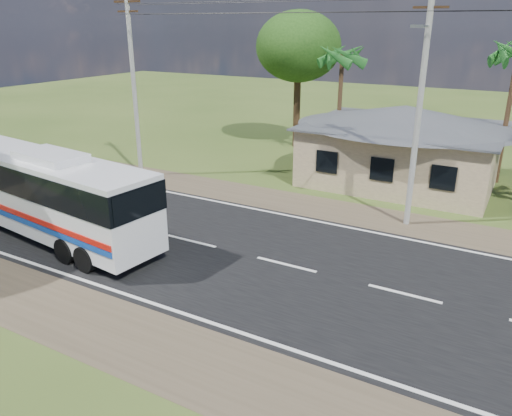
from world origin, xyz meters
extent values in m
plane|color=#334A1A|center=(0.00, 0.00, 0.00)|extent=(120.00, 120.00, 0.00)
cube|color=black|center=(0.00, 0.00, 0.01)|extent=(120.00, 10.00, 0.02)
cube|color=brown|center=(0.00, 6.50, 0.01)|extent=(120.00, 3.00, 0.01)
cube|color=brown|center=(0.00, -6.50, 0.01)|extent=(120.00, 3.00, 0.01)
cube|color=silver|center=(0.00, 4.70, 0.03)|extent=(120.00, 0.15, 0.01)
cube|color=silver|center=(0.00, -4.70, 0.03)|extent=(120.00, 0.15, 0.01)
cube|color=silver|center=(0.00, 0.00, 0.03)|extent=(120.00, 0.15, 0.01)
cube|color=tan|center=(1.00, 13.00, 1.60)|extent=(10.00, 8.00, 3.20)
cube|color=#4C4F54|center=(1.00, 13.00, 3.25)|extent=(10.60, 8.60, 0.10)
pyramid|color=#4C4F54|center=(1.00, 13.00, 4.40)|extent=(12.40, 10.00, 1.20)
cube|color=black|center=(-2.00, 8.98, 1.70)|extent=(1.20, 0.08, 1.20)
cube|color=black|center=(1.00, 8.98, 1.70)|extent=(1.20, 0.08, 1.20)
cube|color=black|center=(4.00, 8.98, 1.70)|extent=(1.20, 0.08, 1.20)
cylinder|color=#9E9E99|center=(-13.00, 6.50, 5.50)|extent=(0.26, 0.26, 11.00)
cube|color=#341F13|center=(-13.00, 6.50, 9.80)|extent=(1.80, 0.12, 0.12)
cube|color=#341F13|center=(-13.00, 6.50, 9.30)|extent=(1.40, 0.10, 0.10)
cylinder|color=#9E9E99|center=(3.00, 6.50, 5.50)|extent=(0.26, 0.26, 11.00)
cube|color=#341F13|center=(3.00, 6.50, 9.30)|extent=(1.40, 0.10, 0.10)
cylinder|color=gray|center=(3.00, 5.50, 8.60)|extent=(0.08, 2.00, 0.08)
cube|color=gray|center=(3.00, 4.50, 8.60)|extent=(0.50, 0.18, 0.12)
cylinder|color=black|center=(-5.00, 6.50, 9.60)|extent=(16.00, 0.02, 0.02)
cylinder|color=#47301E|center=(6.00, 15.50, 3.75)|extent=(0.28, 0.28, 7.50)
cylinder|color=#47301E|center=(-4.00, 16.00, 3.50)|extent=(0.28, 0.28, 7.00)
cylinder|color=#47301E|center=(-8.00, 18.00, 2.97)|extent=(0.50, 0.50, 5.95)
ellipsoid|color=#193D10|center=(-8.00, 18.00, 7.15)|extent=(6.00, 6.00, 4.92)
cube|color=silver|center=(-10.40, -2.44, 2.00)|extent=(12.51, 3.97, 3.07)
cube|color=black|center=(-10.40, -2.44, 2.77)|extent=(12.56, 4.04, 1.13)
cube|color=#B4120B|center=(-10.55, -3.74, 1.43)|extent=(12.01, 1.44, 0.23)
cube|color=navy|center=(-10.55, -3.74, 1.18)|extent=(12.01, 1.44, 0.23)
cube|color=silver|center=(-9.38, -2.56, 3.69)|extent=(3.24, 1.98, 0.31)
cylinder|color=black|center=(-14.33, -0.80, 0.51)|extent=(1.06, 0.48, 1.02)
cylinder|color=black|center=(-7.49, -3.97, 0.51)|extent=(1.06, 0.48, 1.02)
cylinder|color=black|center=(-7.21, -1.63, 0.51)|extent=(1.06, 0.48, 1.02)
cylinder|color=black|center=(-6.27, -4.11, 0.51)|extent=(1.06, 0.48, 1.02)
cylinder|color=black|center=(-5.99, -1.77, 0.51)|extent=(1.06, 0.48, 1.02)
camera|label=1|loc=(7.38, -15.53, 8.73)|focal=35.00mm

